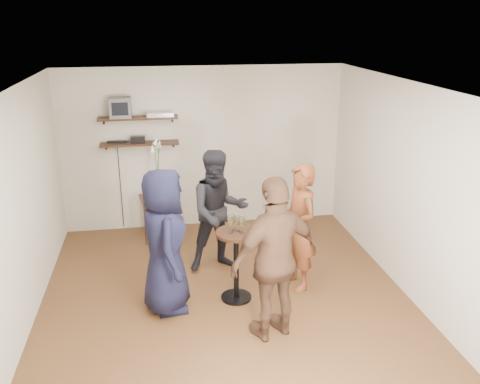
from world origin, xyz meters
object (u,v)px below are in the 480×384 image
at_px(crt_monitor, 120,107).
at_px(person_brown, 276,259).
at_px(person_plaid, 299,227).
at_px(drinks_table, 236,256).
at_px(person_dark, 219,211).
at_px(dvd_deck, 160,114).
at_px(radio, 138,139).
at_px(person_navy, 164,241).
at_px(side_table, 160,205).

xyz_separation_m(crt_monitor, person_brown, (1.67, -3.15, -1.11)).
xyz_separation_m(crt_monitor, person_plaid, (2.21, -2.17, -1.20)).
height_order(drinks_table, person_brown, person_brown).
bearing_deg(person_dark, dvd_deck, 107.83).
distance_m(crt_monitor, person_brown, 3.73).
distance_m(dvd_deck, radio, 0.52).
bearing_deg(person_navy, person_plaid, -86.27).
distance_m(drinks_table, person_plaid, 0.88).
height_order(crt_monitor, dvd_deck, crt_monitor).
bearing_deg(radio, person_brown, -65.42).
height_order(drinks_table, person_dark, person_dark).
height_order(radio, side_table, radio).
relative_size(drinks_table, person_navy, 0.52).
bearing_deg(person_brown, drinks_table, -90.00).
xyz_separation_m(drinks_table, person_plaid, (0.83, 0.18, 0.24)).
xyz_separation_m(person_plaid, person_navy, (-1.68, -0.25, 0.05)).
distance_m(person_plaid, person_navy, 1.70).
bearing_deg(person_navy, radio, 2.52).
bearing_deg(radio, drinks_table, -63.92).
relative_size(crt_monitor, person_dark, 0.19).
bearing_deg(person_brown, crt_monitor, -82.09).
xyz_separation_m(person_plaid, person_dark, (-0.93, 0.67, 0.02)).
height_order(crt_monitor, person_plaid, crt_monitor).
bearing_deg(person_plaid, side_table, -148.77).
bearing_deg(drinks_table, person_dark, 96.79).
bearing_deg(drinks_table, dvd_deck, 108.60).
height_order(side_table, person_navy, person_navy).
xyz_separation_m(radio, person_dark, (1.05, -1.51, -0.68)).
height_order(crt_monitor, radio, crt_monitor).
xyz_separation_m(dvd_deck, person_brown, (1.08, -3.15, -0.99)).
distance_m(radio, drinks_table, 2.78).
relative_size(person_plaid, person_brown, 0.90).
relative_size(side_table, person_plaid, 0.41).
xyz_separation_m(side_table, person_plaid, (1.71, -1.81, 0.26)).
bearing_deg(person_navy, side_table, -3.83).
xyz_separation_m(crt_monitor, person_navy, (0.53, -2.42, -1.15)).
bearing_deg(person_plaid, person_dark, -137.65).
bearing_deg(person_plaid, radio, -149.73).
height_order(person_plaid, person_dark, person_dark).
bearing_deg(crt_monitor, radio, 0.00).
bearing_deg(person_dark, person_brown, -83.41).
height_order(dvd_deck, person_brown, dvd_deck).
relative_size(side_table, drinks_table, 0.74).
bearing_deg(dvd_deck, person_navy, -91.32).
bearing_deg(person_brown, dvd_deck, -91.02).
bearing_deg(dvd_deck, person_plaid, -53.26).
bearing_deg(radio, crt_monitor, 180.00).
height_order(dvd_deck, side_table, dvd_deck).
distance_m(side_table, person_brown, 3.04).
bearing_deg(side_table, person_plaid, -46.68).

